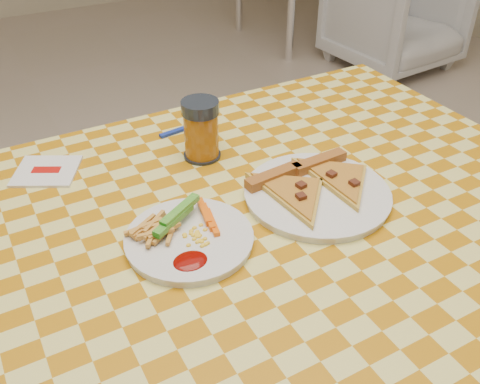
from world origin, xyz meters
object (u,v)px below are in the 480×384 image
bg_chair (397,11)px  plate_right (317,195)px  table (237,248)px  plate_left (189,240)px  drink_glass (201,130)px

bg_chair → plate_right: bearing=-141.7°
table → plate_left: plate_left is taller
table → plate_left: 0.13m
drink_glass → bg_chair: 2.62m
table → bg_chair: bearing=40.6°
plate_left → drink_glass: size_ratio=1.68×
plate_right → plate_left: bearing=-179.4°
plate_right → bg_chair: 2.66m
drink_glass → bg_chair: drink_glass is taller
bg_chair → plate_left: bearing=-145.2°
plate_right → bg_chair: plate_right is taller
plate_right → drink_glass: drink_glass is taller
drink_glass → table: bearing=-98.9°
plate_right → drink_glass: bearing=117.5°
table → plate_right: plate_right is taller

